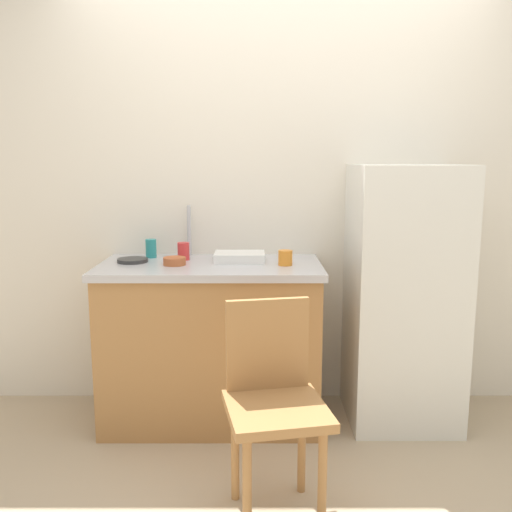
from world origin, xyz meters
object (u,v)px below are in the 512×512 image
refrigerator (404,296)px  chair (274,398)px  hotplate (133,260)px  cup_orange (286,258)px  cup_teal (151,248)px  cup_red (184,251)px  terracotta_bowl (175,261)px  dish_tray (240,257)px

refrigerator → chair: bearing=-131.5°
chair → hotplate: (-0.76, 0.88, 0.42)m
refrigerator → chair: refrigerator is taller
cup_orange → cup_teal: bearing=163.0°
cup_red → cup_teal: size_ratio=0.93×
cup_teal → cup_orange: 0.81m
terracotta_bowl → cup_teal: cup_teal is taller
dish_tray → cup_teal: 0.53m
dish_tray → cup_red: (-0.32, 0.04, 0.02)m
dish_tray → cup_teal: (-0.52, 0.12, 0.03)m
refrigerator → cup_orange: (-0.67, -0.06, 0.23)m
cup_teal → chair: bearing=-56.2°
dish_tray → cup_teal: size_ratio=2.61×
refrigerator → hotplate: 1.53m
refrigerator → cup_teal: bearing=173.2°
refrigerator → dish_tray: 0.94m
cup_teal → cup_red: bearing=-20.5°
dish_tray → hotplate: dish_tray is taller
chair → cup_teal: 1.31m
hotplate → cup_teal: 0.17m
cup_red → dish_tray: bearing=-7.8°
dish_tray → hotplate: 0.60m
chair → cup_red: bearing=106.2°
refrigerator → cup_teal: 1.47m
refrigerator → terracotta_bowl: 1.29m
cup_red → cup_teal: 0.21m
refrigerator → hotplate: refrigerator is taller
refrigerator → cup_red: size_ratio=14.55×
dish_tray → cup_teal: cup_teal is taller
terracotta_bowl → cup_teal: (-0.17, 0.23, 0.03)m
refrigerator → dish_tray: refrigerator is taller
hotplate → dish_tray: bearing=2.5°
refrigerator → hotplate: size_ratio=8.51×
dish_tray → terracotta_bowl: size_ratio=2.29×
chair → hotplate: hotplate is taller
refrigerator → cup_teal: refrigerator is taller
cup_teal → refrigerator: bearing=-6.8°
hotplate → cup_red: 0.29m
dish_tray → cup_orange: bearing=-25.0°
cup_teal → hotplate: bearing=-118.2°
terracotta_bowl → cup_orange: cup_orange is taller
cup_red → cup_orange: (0.57, -0.16, -0.01)m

